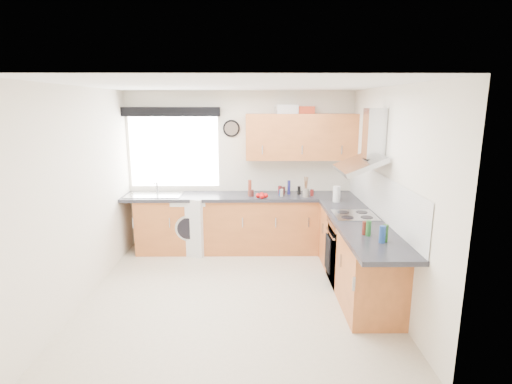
{
  "coord_description": "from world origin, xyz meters",
  "views": [
    {
      "loc": [
        0.21,
        -4.56,
        2.3
      ],
      "look_at": [
        0.25,
        0.85,
        1.1
      ],
      "focal_mm": 28.0,
      "sensor_mm": 36.0,
      "label": 1
    }
  ],
  "objects_px": {
    "oven": "(353,252)",
    "washing_machine": "(191,223)",
    "upper_cabinets": "(301,137)",
    "extractor_hood": "(367,148)"
  },
  "relations": [
    {
      "from": "extractor_hood",
      "to": "washing_machine",
      "type": "bearing_deg",
      "value": 152.79
    },
    {
      "from": "extractor_hood",
      "to": "upper_cabinets",
      "type": "relative_size",
      "value": 0.46
    },
    {
      "from": "upper_cabinets",
      "to": "washing_machine",
      "type": "relative_size",
      "value": 1.87
    },
    {
      "from": "upper_cabinets",
      "to": "extractor_hood",
      "type": "bearing_deg",
      "value": -63.87
    },
    {
      "from": "upper_cabinets",
      "to": "washing_machine",
      "type": "distance_m",
      "value": 2.19
    },
    {
      "from": "oven",
      "to": "washing_machine",
      "type": "relative_size",
      "value": 0.94
    },
    {
      "from": "oven",
      "to": "washing_machine",
      "type": "distance_m",
      "value": 2.58
    },
    {
      "from": "oven",
      "to": "upper_cabinets",
      "type": "distance_m",
      "value": 1.99
    },
    {
      "from": "extractor_hood",
      "to": "upper_cabinets",
      "type": "distance_m",
      "value": 1.48
    },
    {
      "from": "extractor_hood",
      "to": "washing_machine",
      "type": "xyz_separation_m",
      "value": [
        -2.37,
        1.22,
        -1.32
      ]
    }
  ]
}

